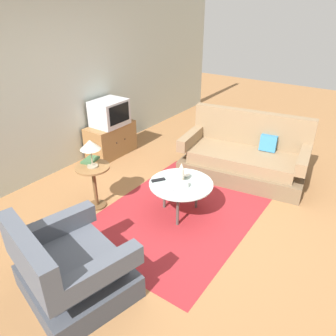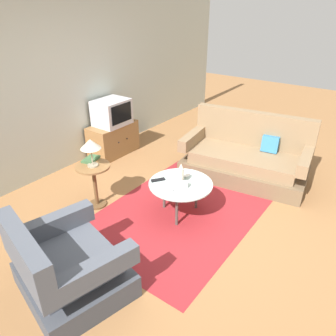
% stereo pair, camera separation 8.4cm
% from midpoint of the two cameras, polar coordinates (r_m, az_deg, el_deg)
% --- Properties ---
extents(ground_plane, '(16.00, 16.00, 0.00)m').
position_cam_midpoint_polar(ground_plane, '(4.12, 3.48, -9.16)').
color(ground_plane, olive).
extents(back_wall, '(9.00, 0.12, 2.70)m').
position_cam_midpoint_polar(back_wall, '(5.17, -21.05, 13.49)').
color(back_wall, '#B2BCB2').
rests_on(back_wall, ground).
extents(area_rug, '(2.47, 1.75, 0.00)m').
position_cam_midpoint_polar(area_rug, '(4.24, 1.64, -7.89)').
color(area_rug, maroon).
rests_on(area_rug, ground).
extents(armchair, '(1.06, 1.13, 0.85)m').
position_cam_midpoint_polar(armchair, '(3.20, -17.60, -16.87)').
color(armchair, '#3E424B').
rests_on(armchair, ground).
extents(couch, '(1.13, 1.94, 0.96)m').
position_cam_midpoint_polar(couch, '(5.08, 12.82, 1.77)').
color(couch, brown).
rests_on(couch, ground).
extents(coffee_table, '(0.80, 0.80, 0.45)m').
position_cam_midpoint_polar(coffee_table, '(4.01, 1.69, -3.13)').
color(coffee_table, '#B2C6C1').
rests_on(coffee_table, ground).
extents(side_table, '(0.44, 0.44, 0.60)m').
position_cam_midpoint_polar(side_table, '(4.26, -13.51, -1.78)').
color(side_table, olive).
rests_on(side_table, ground).
extents(tv_stand, '(0.86, 0.47, 0.55)m').
position_cam_midpoint_polar(tv_stand, '(5.78, -10.45, 4.98)').
color(tv_stand, olive).
rests_on(tv_stand, ground).
extents(television, '(0.57, 0.46, 0.43)m').
position_cam_midpoint_polar(television, '(5.60, -10.73, 9.55)').
color(television, '#B7B7BC').
rests_on(television, tv_stand).
extents(table_lamp, '(0.25, 0.25, 0.36)m').
position_cam_midpoint_polar(table_lamp, '(4.04, -14.16, 3.83)').
color(table_lamp, '#9E937A').
rests_on(table_lamp, side_table).
extents(vase, '(0.07, 0.07, 0.27)m').
position_cam_midpoint_polar(vase, '(3.93, 1.75, -1.02)').
color(vase, beige).
rests_on(vase, coffee_table).
extents(mug, '(0.12, 0.08, 0.08)m').
position_cam_midpoint_polar(mug, '(3.89, 2.53, -2.90)').
color(mug, white).
rests_on(mug, coffee_table).
extents(bowl, '(0.13, 0.13, 0.04)m').
position_cam_midpoint_polar(bowl, '(4.11, 2.45, -1.36)').
color(bowl, silver).
rests_on(bowl, coffee_table).
extents(tv_remote_dark, '(0.17, 0.14, 0.02)m').
position_cam_midpoint_polar(tv_remote_dark, '(4.04, -2.33, -2.13)').
color(tv_remote_dark, black).
rests_on(tv_remote_dark, coffee_table).
extents(tv_remote_silver, '(0.15, 0.13, 0.02)m').
position_cam_midpoint_polar(tv_remote_silver, '(3.82, -0.70, -4.02)').
color(tv_remote_silver, '#B2B2B7').
rests_on(tv_remote_silver, coffee_table).
extents(book, '(0.27, 0.21, 0.03)m').
position_cam_midpoint_polar(book, '(4.32, -14.10, 1.39)').
color(book, '#3D663D').
rests_on(book, side_table).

